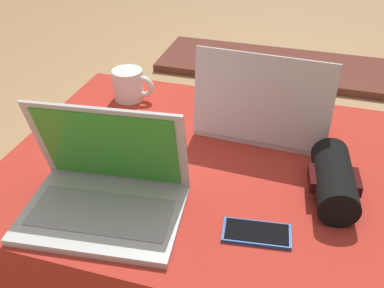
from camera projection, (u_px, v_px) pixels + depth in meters
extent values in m
plane|color=tan|center=(200.00, 283.00, 1.41)|extent=(14.00, 14.00, 0.00)
cube|color=maroon|center=(201.00, 278.00, 1.40)|extent=(0.95, 0.78, 0.05)
cube|color=#B22D23|center=(201.00, 222.00, 1.26)|extent=(0.99, 0.81, 0.43)
cube|color=silver|center=(103.00, 214.00, 0.97)|extent=(0.36, 0.27, 0.02)
cube|color=#9E9EA3|center=(101.00, 212.00, 0.96)|extent=(0.31, 0.16, 0.00)
cube|color=silver|center=(110.00, 146.00, 0.97)|extent=(0.35, 0.11, 0.23)
cube|color=green|center=(109.00, 148.00, 0.97)|extent=(0.31, 0.10, 0.20)
cube|color=silver|center=(265.00, 122.00, 1.29)|extent=(0.37, 0.25, 0.02)
cube|color=#B2B2B7|center=(266.00, 118.00, 1.29)|extent=(0.32, 0.14, 0.00)
cube|color=silver|center=(261.00, 100.00, 1.14)|extent=(0.36, 0.05, 0.24)
cube|color=green|center=(262.00, 99.00, 1.14)|extent=(0.32, 0.04, 0.21)
cube|color=#1E4C9E|center=(257.00, 233.00, 0.93)|extent=(0.15, 0.09, 0.01)
cube|color=black|center=(257.00, 231.00, 0.93)|extent=(0.14, 0.08, 0.00)
cube|color=#385133|center=(234.00, 144.00, 1.72)|extent=(0.31, 0.24, 0.38)
cube|color=#2F452B|center=(235.00, 144.00, 1.86)|extent=(0.24, 0.10, 0.17)
torus|color=#385133|center=(237.00, 95.00, 1.60)|extent=(0.09, 0.03, 0.08)
cylinder|color=black|center=(334.00, 180.00, 1.01)|extent=(0.12, 0.23, 0.09)
cube|color=#350D0D|center=(334.00, 180.00, 1.01)|extent=(0.12, 0.09, 0.03)
cylinder|color=white|center=(128.00, 84.00, 1.40)|extent=(0.09, 0.09, 0.10)
torus|color=white|center=(143.00, 87.00, 1.39)|extent=(0.07, 0.02, 0.07)
cube|color=brown|center=(275.00, 66.00, 2.74)|extent=(1.40, 0.50, 0.04)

